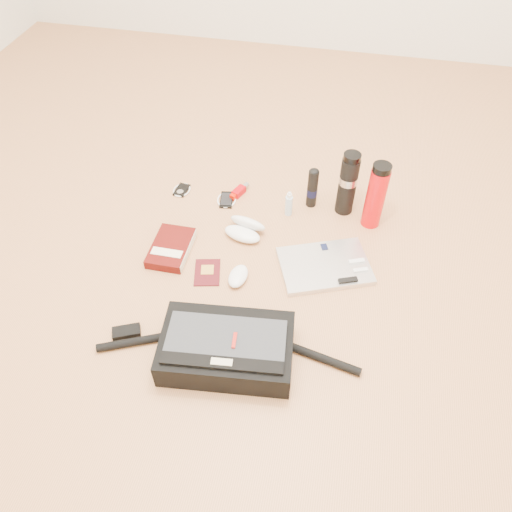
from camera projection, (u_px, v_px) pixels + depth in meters
name	position (u px, v px, depth m)	size (l,w,h in m)	color
ground	(259.00, 286.00, 1.86)	(4.00, 4.00, 0.00)	#B67A4B
messenger_bag	(226.00, 348.00, 1.62)	(0.88, 0.31, 0.12)	black
laptop	(325.00, 266.00, 1.92)	(0.40, 0.34, 0.03)	silver
book	(171.00, 248.00, 1.97)	(0.15, 0.22, 0.04)	#420806
passport	(207.00, 272.00, 1.91)	(0.12, 0.15, 0.01)	#430C11
mouse	(238.00, 276.00, 1.87)	(0.08, 0.12, 0.04)	white
sunglasses_case	(245.00, 229.00, 2.03)	(0.18, 0.16, 0.09)	white
ipod	(182.00, 190.00, 2.23)	(0.08, 0.09, 0.01)	black
phone	(227.00, 200.00, 2.19)	(0.09, 0.11, 0.01)	black
inhaler	(240.00, 191.00, 2.21)	(0.07, 0.12, 0.03)	#A6020A
spray_bottle	(289.00, 205.00, 2.10)	(0.03, 0.03, 0.12)	#AECEE7
aerosol_can	(312.00, 188.00, 2.11)	(0.05, 0.05, 0.19)	black
thermos_black	(348.00, 183.00, 2.04)	(0.10, 0.10, 0.29)	black
thermos_red	(376.00, 196.00, 1.99)	(0.10, 0.10, 0.30)	red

